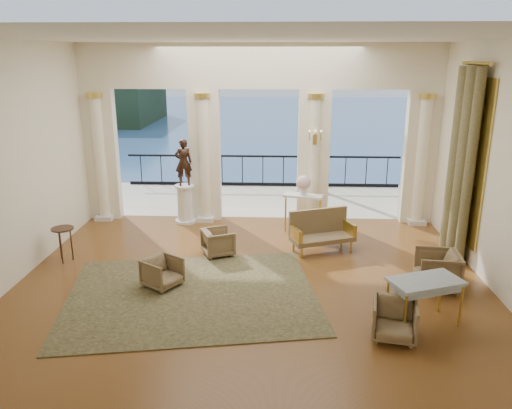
{
  "coord_description": "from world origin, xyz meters",
  "views": [
    {
      "loc": [
        0.47,
        -8.81,
        4.21
      ],
      "look_at": [
        0.07,
        0.6,
        1.38
      ],
      "focal_mm": 35.0,
      "sensor_mm": 36.0,
      "label": 1
    }
  ],
  "objects_px": {
    "armchair_d": "(218,241)",
    "pedestal": "(185,205)",
    "settee": "(321,231)",
    "armchair_a": "(162,271)",
    "armchair_c": "(437,268)",
    "game_table": "(425,284)",
    "statue": "(183,162)",
    "console_table": "(303,201)",
    "side_table": "(63,233)",
    "armchair_b": "(395,318)"
  },
  "relations": [
    {
      "from": "armchair_a",
      "to": "armchair_c",
      "type": "bearing_deg",
      "value": -53.65
    },
    {
      "from": "settee",
      "to": "console_table",
      "type": "height_order",
      "value": "settee"
    },
    {
      "from": "side_table",
      "to": "console_table",
      "type": "bearing_deg",
      "value": 23.37
    },
    {
      "from": "armchair_a",
      "to": "armchair_c",
      "type": "height_order",
      "value": "armchair_c"
    },
    {
      "from": "pedestal",
      "to": "game_table",
      "type": "bearing_deg",
      "value": -45.99
    },
    {
      "from": "armchair_a",
      "to": "game_table",
      "type": "height_order",
      "value": "game_table"
    },
    {
      "from": "armchair_b",
      "to": "armchair_d",
      "type": "bearing_deg",
      "value": 145.18
    },
    {
      "from": "game_table",
      "to": "statue",
      "type": "xyz_separation_m",
      "value": [
        -4.77,
        4.94,
        0.9
      ]
    },
    {
      "from": "armchair_a",
      "to": "side_table",
      "type": "height_order",
      "value": "side_table"
    },
    {
      "from": "armchair_a",
      "to": "game_table",
      "type": "relative_size",
      "value": 0.49
    },
    {
      "from": "armchair_b",
      "to": "side_table",
      "type": "height_order",
      "value": "side_table"
    },
    {
      "from": "pedestal",
      "to": "armchair_d",
      "type": "bearing_deg",
      "value": -62.94
    },
    {
      "from": "armchair_b",
      "to": "armchair_d",
      "type": "relative_size",
      "value": 1.06
    },
    {
      "from": "settee",
      "to": "armchair_b",
      "type": "bearing_deg",
      "value": -97.59
    },
    {
      "from": "armchair_a",
      "to": "armchair_b",
      "type": "distance_m",
      "value": 4.29
    },
    {
      "from": "armchair_d",
      "to": "settee",
      "type": "relative_size",
      "value": 0.42
    },
    {
      "from": "armchair_d",
      "to": "settee",
      "type": "bearing_deg",
      "value": -103.72
    },
    {
      "from": "settee",
      "to": "game_table",
      "type": "bearing_deg",
      "value": -86.63
    },
    {
      "from": "settee",
      "to": "side_table",
      "type": "xyz_separation_m",
      "value": [
        -5.46,
        -0.86,
        0.18
      ]
    },
    {
      "from": "armchair_c",
      "to": "armchair_d",
      "type": "xyz_separation_m",
      "value": [
        -4.29,
        1.4,
        -0.07
      ]
    },
    {
      "from": "armchair_a",
      "to": "armchair_d",
      "type": "bearing_deg",
      "value": 5.57
    },
    {
      "from": "statue",
      "to": "console_table",
      "type": "bearing_deg",
      "value": 154.38
    },
    {
      "from": "armchair_a",
      "to": "pedestal",
      "type": "xyz_separation_m",
      "value": [
        -0.24,
        3.78,
        0.17
      ]
    },
    {
      "from": "armchair_a",
      "to": "pedestal",
      "type": "bearing_deg",
      "value": 37.76
    },
    {
      "from": "armchair_d",
      "to": "settee",
      "type": "distance_m",
      "value": 2.29
    },
    {
      "from": "armchair_d",
      "to": "statue",
      "type": "relative_size",
      "value": 0.54
    },
    {
      "from": "armchair_c",
      "to": "armchair_d",
      "type": "bearing_deg",
      "value": -101.99
    },
    {
      "from": "armchair_a",
      "to": "armchair_c",
      "type": "xyz_separation_m",
      "value": [
        5.16,
        0.2,
        0.07
      ]
    },
    {
      "from": "settee",
      "to": "console_table",
      "type": "distance_m",
      "value": 1.43
    },
    {
      "from": "game_table",
      "to": "pedestal",
      "type": "distance_m",
      "value": 6.87
    },
    {
      "from": "armchair_c",
      "to": "statue",
      "type": "bearing_deg",
      "value": -117.43
    },
    {
      "from": "armchair_d",
      "to": "armchair_a",
      "type": "bearing_deg",
      "value": 128.36
    },
    {
      "from": "console_table",
      "to": "side_table",
      "type": "distance_m",
      "value": 5.58
    },
    {
      "from": "game_table",
      "to": "side_table",
      "type": "bearing_deg",
      "value": 141.24
    },
    {
      "from": "settee",
      "to": "pedestal",
      "type": "xyz_separation_m",
      "value": [
        -3.37,
        1.8,
        0.03
      ]
    },
    {
      "from": "armchair_c",
      "to": "armchair_b",
      "type": "bearing_deg",
      "value": -27.1
    },
    {
      "from": "side_table",
      "to": "statue",
      "type": "bearing_deg",
      "value": 51.79
    },
    {
      "from": "armchair_c",
      "to": "console_table",
      "type": "relative_size",
      "value": 0.76
    },
    {
      "from": "armchair_a",
      "to": "console_table",
      "type": "bearing_deg",
      "value": -5.82
    },
    {
      "from": "settee",
      "to": "pedestal",
      "type": "distance_m",
      "value": 3.82
    },
    {
      "from": "settee",
      "to": "armchair_c",
      "type": "bearing_deg",
      "value": -61.78
    },
    {
      "from": "console_table",
      "to": "armchair_c",
      "type": "bearing_deg",
      "value": -37.46
    },
    {
      "from": "armchair_a",
      "to": "statue",
      "type": "height_order",
      "value": "statue"
    },
    {
      "from": "armchair_c",
      "to": "settee",
      "type": "relative_size",
      "value": 0.51
    },
    {
      "from": "armchair_d",
      "to": "pedestal",
      "type": "distance_m",
      "value": 2.45
    },
    {
      "from": "game_table",
      "to": "side_table",
      "type": "distance_m",
      "value": 7.23
    },
    {
      "from": "armchair_a",
      "to": "statue",
      "type": "bearing_deg",
      "value": 37.76
    },
    {
      "from": "settee",
      "to": "armchair_a",
      "type": "bearing_deg",
      "value": -168.47
    },
    {
      "from": "console_table",
      "to": "settee",
      "type": "bearing_deg",
      "value": -60.56
    },
    {
      "from": "game_table",
      "to": "console_table",
      "type": "xyz_separation_m",
      "value": [
        -1.74,
        4.49,
        0.06
      ]
    }
  ]
}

